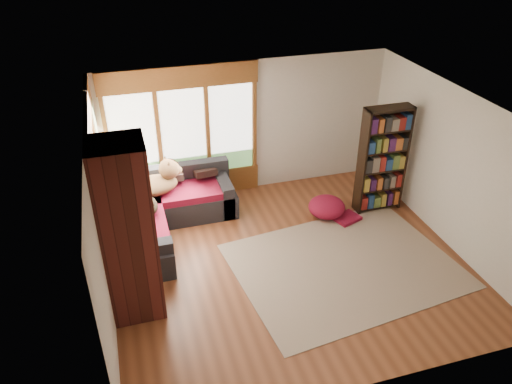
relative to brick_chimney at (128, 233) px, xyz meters
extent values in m
plane|color=brown|center=(2.40, 0.35, -1.30)|extent=(5.50, 5.50, 0.00)
plane|color=white|center=(2.40, 0.35, 1.30)|extent=(5.50, 5.50, 0.00)
cube|color=silver|center=(2.40, 2.85, 0.00)|extent=(5.50, 0.04, 2.60)
cube|color=silver|center=(2.40, -2.15, 0.00)|extent=(5.50, 0.04, 2.60)
cube|color=silver|center=(-0.35, 0.35, 0.00)|extent=(0.04, 5.00, 2.60)
cube|color=silver|center=(5.15, 0.35, 0.00)|extent=(0.04, 5.00, 2.60)
cube|color=brown|center=(1.20, 2.82, 0.05)|extent=(2.82, 0.10, 1.90)
cube|color=white|center=(1.20, 2.82, 0.05)|extent=(2.54, 0.09, 1.62)
cube|color=brown|center=(-0.32, 1.55, 0.05)|extent=(0.10, 2.62, 1.90)
cube|color=white|center=(-0.32, 1.55, 0.05)|extent=(0.09, 2.36, 1.62)
cube|color=gray|center=(-0.29, 2.38, 0.45)|extent=(0.03, 0.72, 0.90)
cube|color=#471914|center=(0.00, 0.00, 0.00)|extent=(0.70, 0.70, 2.60)
cube|color=black|center=(0.75, 2.40, -1.09)|extent=(2.20, 0.90, 0.42)
cube|color=black|center=(0.75, 2.75, -0.69)|extent=(2.20, 0.20, 0.38)
cube|color=black|center=(1.75, 2.40, -1.00)|extent=(0.20, 0.90, 0.60)
cube|color=maroon|center=(0.65, 2.28, -0.82)|extent=(1.90, 0.66, 0.12)
cube|color=black|center=(0.10, 1.75, -1.09)|extent=(0.90, 2.20, 0.42)
cube|color=black|center=(-0.25, 1.75, -0.69)|extent=(0.20, 2.20, 0.38)
cube|color=black|center=(0.10, 0.75, -1.00)|extent=(0.90, 0.20, 0.60)
cube|color=maroon|center=(0.22, 1.40, -0.82)|extent=(0.66, 1.20, 0.12)
cube|color=maroon|center=(0.22, 2.35, -0.82)|extent=(0.66, 0.66, 0.12)
cube|color=beige|center=(3.23, 0.00, -1.29)|extent=(3.68, 2.98, 0.01)
cube|color=black|center=(4.95, 1.42, -0.29)|extent=(0.04, 0.29, 2.02)
cube|color=black|center=(4.13, 1.42, -0.29)|extent=(0.04, 0.29, 2.02)
cube|color=black|center=(4.54, 1.56, -0.29)|extent=(0.86, 0.02, 2.02)
cube|color=black|center=(4.54, 1.42, -1.24)|extent=(0.78, 0.27, 0.03)
cube|color=black|center=(4.54, 1.42, -0.86)|extent=(0.78, 0.27, 0.03)
cube|color=black|center=(4.54, 1.42, -0.47)|extent=(0.78, 0.27, 0.03)
cube|color=black|center=(4.54, 1.42, -0.09)|extent=(0.78, 0.27, 0.03)
cube|color=black|center=(4.54, 1.42, 0.29)|extent=(0.78, 0.27, 0.03)
cube|color=black|center=(4.54, 1.42, 0.68)|extent=(0.78, 0.27, 0.03)
cube|color=#726659|center=(4.54, 1.40, -0.29)|extent=(0.74, 0.21, 1.86)
ellipsoid|color=maroon|center=(3.53, 1.44, -1.11)|extent=(0.88, 0.88, 0.36)
ellipsoid|color=brown|center=(0.50, 2.16, -0.54)|extent=(0.99, 0.74, 0.30)
sphere|color=brown|center=(0.82, 2.22, -0.39)|extent=(0.43, 0.43, 0.36)
cone|color=brown|center=(0.76, 2.21, -0.25)|extent=(0.16, 0.16, 0.16)
ellipsoid|color=black|center=(0.27, 1.64, -0.59)|extent=(0.65, 0.82, 0.24)
sphere|color=black|center=(0.19, 1.89, -0.47)|extent=(0.36, 0.36, 0.29)
cone|color=black|center=(0.21, 1.84, -0.36)|extent=(0.13, 0.13, 0.13)
cube|color=black|center=(1.45, 2.61, -0.56)|extent=(0.45, 0.12, 0.45)
cube|color=black|center=(0.85, 2.61, -0.56)|extent=(0.45, 0.12, 0.45)
cube|color=black|center=(-0.08, 2.15, -0.56)|extent=(0.45, 0.12, 0.45)
cube|color=black|center=(-0.08, 1.05, -0.56)|extent=(0.45, 0.12, 0.45)
camera|label=1|loc=(0.10, -5.59, 3.80)|focal=35.00mm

